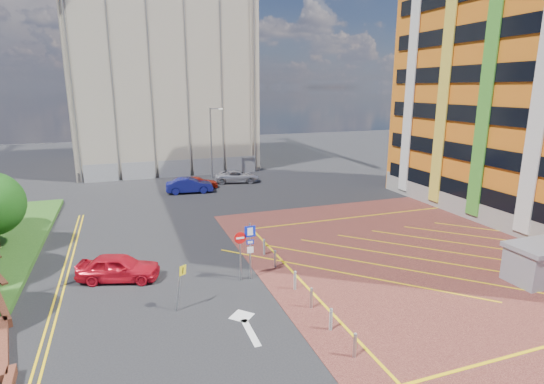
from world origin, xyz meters
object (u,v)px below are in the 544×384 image
sign_cluster (246,246)px  cycle_shelter (544,264)px  warning_sign (180,282)px  car_blue_back (189,185)px  car_red_back (197,183)px  car_red_left (119,267)px  lamp_back (212,140)px  car_silver_back (237,176)px

sign_cluster → cycle_shelter: sign_cluster is taller
warning_sign → car_blue_back: size_ratio=0.49×
car_blue_back → car_red_back: 1.85m
warning_sign → car_red_left: warning_sign is taller
lamp_back → sign_cluster: 27.38m
lamp_back → car_red_back: (-2.61, -4.73, -3.75)m
sign_cluster → car_blue_back: bearing=89.6°
car_silver_back → lamp_back: bearing=45.5°
car_blue_back → car_silver_back: bearing=-56.0°
cycle_shelter → car_red_left: bearing=160.3°
car_silver_back → cycle_shelter: bearing=-149.9°
cycle_shelter → car_red_left: size_ratio=0.89×
cycle_shelter → car_silver_back: (-9.22, 29.30, -0.26)m
lamp_back → car_red_left: bearing=-112.7°
warning_sign → car_silver_back: warning_sign is taller
cycle_shelter → car_red_back: bearing=116.6°
sign_cluster → car_red_left: sign_cluster is taller
cycle_shelter → car_silver_back: 30.72m
car_red_back → car_red_left: bearing=156.4°
lamp_back → car_red_back: 6.58m
car_red_left → car_silver_back: size_ratio=0.90×
car_red_left → car_blue_back: 19.66m
sign_cluster → cycle_shelter: 16.03m
car_silver_back → car_blue_back: bearing=131.1°
car_red_left → car_red_back: (7.72, 20.01, -0.12)m
lamp_back → sign_cluster: lamp_back is taller
cycle_shelter → warning_sign: bearing=169.9°
cycle_shelter → car_red_left: 22.92m
car_red_left → car_red_back: 21.45m
lamp_back → car_red_left: lamp_back is taller
lamp_back → cycle_shelter: size_ratio=2.09×
lamp_back → car_red_left: (-10.33, -24.74, -3.62)m
car_red_back → lamp_back: bearing=-31.3°
car_blue_back → car_red_back: bearing=-29.2°
sign_cluster → cycle_shelter: (15.04, -5.44, -1.02)m
sign_cluster → lamp_back: bearing=82.0°
car_red_back → car_silver_back: size_ratio=0.87×
lamp_back → warning_sign: (-7.59, -29.11, -2.93)m
car_red_left → car_silver_back: bearing=-12.4°
car_red_left → car_silver_back: car_red_left is taller
sign_cluster → car_blue_back: 20.80m
cycle_shelter → car_red_back: (-13.86, 27.72, -0.32)m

